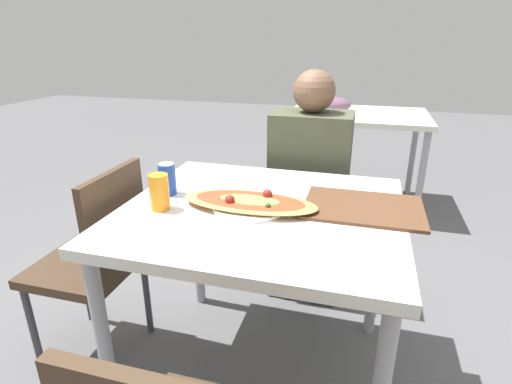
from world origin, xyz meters
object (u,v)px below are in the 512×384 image
at_px(soda_can, 167,179).
at_px(drink_glass, 159,192).
at_px(person_seated, 310,170).
at_px(chair_side_left, 97,256).
at_px(dining_table, 262,229).
at_px(pizza_main, 250,203).
at_px(chair_far_seated, 311,200).

xyz_separation_m(soda_can, drink_glass, (0.04, -0.14, 0.00)).
bearing_deg(person_seated, drink_glass, 61.25).
height_order(chair_side_left, person_seated, person_seated).
bearing_deg(dining_table, pizza_main, -159.88).
xyz_separation_m(person_seated, drink_glass, (-0.43, -0.78, 0.13)).
bearing_deg(chair_side_left, chair_far_seated, -42.32).
height_order(person_seated, pizza_main, person_seated).
relative_size(dining_table, chair_side_left, 1.13).
bearing_deg(person_seated, chair_side_left, 43.58).
xyz_separation_m(chair_far_seated, soda_can, (-0.47, -0.75, 0.34)).
xyz_separation_m(chair_side_left, pizza_main, (0.65, 0.05, 0.30)).
height_order(soda_can, drink_glass, drink_glass).
bearing_deg(pizza_main, soda_can, 172.35).
bearing_deg(dining_table, drink_glass, -162.26).
xyz_separation_m(chair_side_left, soda_can, (0.30, 0.10, 0.34)).
bearing_deg(chair_far_seated, person_seated, 90.00).
relative_size(chair_side_left, person_seated, 0.73).
height_order(chair_far_seated, drink_glass, drink_glass).
bearing_deg(soda_can, chair_side_left, -162.15).
height_order(chair_far_seated, soda_can, soda_can).
xyz_separation_m(pizza_main, soda_can, (-0.35, 0.05, 0.04)).
bearing_deg(soda_can, dining_table, -4.59).
relative_size(person_seated, drink_glass, 9.28).
bearing_deg(chair_far_seated, chair_side_left, 47.68).
distance_m(pizza_main, drink_glass, 0.32).
distance_m(person_seated, soda_can, 0.80).
height_order(dining_table, chair_far_seated, chair_far_seated).
height_order(dining_table, pizza_main, pizza_main).
height_order(chair_side_left, drink_glass, drink_glass).
bearing_deg(chair_side_left, pizza_main, -85.54).
relative_size(chair_far_seated, drink_glass, 6.76).
xyz_separation_m(dining_table, chair_far_seated, (0.08, 0.78, -0.19)).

